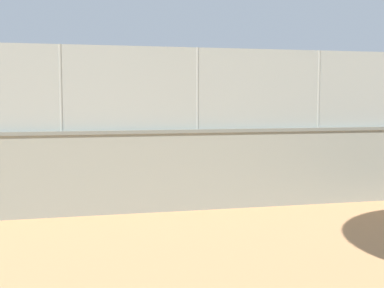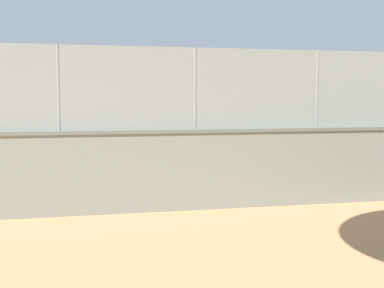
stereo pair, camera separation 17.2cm
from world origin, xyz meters
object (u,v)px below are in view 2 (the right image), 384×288
Objects in this scene: spare_ball_by_wall at (198,190)px; player_baseline_waiting at (267,149)px; player_at_service_line at (128,143)px; player_near_wall_returning at (91,133)px; sports_ball at (125,155)px; courtside_bench at (222,180)px.

player_baseline_waiting is at bearing -135.85° from spare_ball_by_wall.
player_at_service_line is at bearing -28.30° from player_baseline_waiting.
player_at_service_line is (-1.31, 5.60, -0.02)m from player_near_wall_returning.
sports_ball is 0.99× the size of spare_ball_by_wall.
player_near_wall_returning is 2.45m from sports_ball.
player_at_service_line is 6.62m from courtside_bench.
player_baseline_waiting is at bearing 125.99° from player_near_wall_returning.
player_near_wall_returning reaches higher than sports_ball.
spare_ball_by_wall is at bearing 104.39° from player_near_wall_returning.
player_near_wall_returning is 5.75m from player_at_service_line.
player_baseline_waiting reaches higher than spare_ball_by_wall.
player_near_wall_returning is 1.02× the size of player_at_service_line.
player_near_wall_returning reaches higher than spare_ball_by_wall.
player_at_service_line is at bearing 87.84° from sports_ball.
player_baseline_waiting is 4.29m from spare_ball_by_wall.
player_baseline_waiting is 5.15m from player_at_service_line.
spare_ball_by_wall is (-1.37, 9.22, 0.00)m from sports_ball.
player_baseline_waiting is at bearing 151.70° from player_at_service_line.
sports_ball is 9.32m from spare_ball_by_wall.
player_near_wall_returning is 9.94m from player_baseline_waiting.
player_at_service_line reaches higher than sports_ball.
spare_ball_by_wall is 0.07× the size of courtside_bench.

